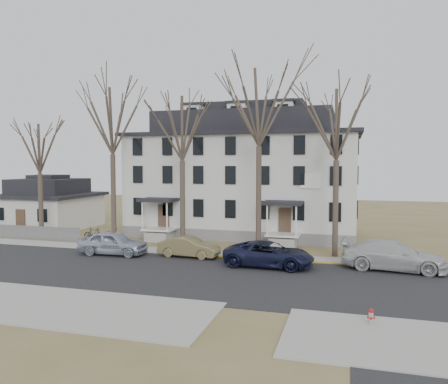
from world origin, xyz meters
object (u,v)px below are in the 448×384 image
(tree_center, at_px, (259,101))
(car_silver, at_px, (113,243))
(boarding_house, at_px, (244,176))
(car_navy, at_px, (269,255))
(small_house, at_px, (49,206))
(car_white, at_px, (393,256))
(fire_hydrant, at_px, (371,317))
(tree_far_left, at_px, (112,116))
(tree_bungalow, at_px, (39,145))
(car_tan, at_px, (189,247))
(bicycle_left, at_px, (111,234))
(bicycle_right, at_px, (94,234))
(tree_mid_left, at_px, (182,124))
(tree_mid_right, at_px, (337,119))

(tree_center, relative_size, car_silver, 2.97)
(boarding_house, bearing_deg, car_navy, -70.12)
(small_house, distance_m, car_white, 33.44)
(fire_hydrant, bearing_deg, tree_center, 118.73)
(tree_far_left, xyz_separation_m, car_silver, (2.23, -3.99, -9.50))
(tree_bungalow, relative_size, car_tan, 2.53)
(bicycle_left, xyz_separation_m, bicycle_right, (-1.21, -0.78, 0.06))
(small_house, bearing_deg, fire_hydrant, -32.80)
(boarding_house, bearing_deg, tree_bungalow, -152.99)
(boarding_house, height_order, bicycle_left, boarding_house)
(car_white, distance_m, bicycle_right, 23.95)
(small_house, bearing_deg, tree_far_left, -29.39)
(boarding_house, relative_size, small_house, 2.39)
(boarding_house, height_order, small_house, boarding_house)
(tree_mid_left, height_order, tree_center, tree_center)
(tree_bungalow, relative_size, bicycle_right, 6.16)
(small_house, relative_size, car_silver, 1.76)
(small_house, bearing_deg, car_silver, -37.60)
(tree_center, height_order, car_tan, tree_center)
(tree_far_left, distance_m, tree_mid_right, 17.52)
(car_silver, xyz_separation_m, bicycle_left, (-3.54, 5.76, -0.38))
(tree_bungalow, relative_size, car_navy, 1.91)
(tree_far_left, distance_m, car_tan, 12.77)
(car_tan, bearing_deg, bicycle_left, 64.36)
(car_navy, relative_size, fire_hydrant, 7.77)
(tree_bungalow, relative_size, car_silver, 2.18)
(boarding_house, relative_size, bicycle_left, 11.70)
(car_navy, bearing_deg, car_white, -78.22)
(tree_mid_left, xyz_separation_m, car_white, (15.05, -3.26, -8.71))
(tree_mid_right, xyz_separation_m, car_white, (3.55, -3.26, -8.71))
(tree_center, bearing_deg, tree_mid_left, 180.00)
(tree_mid_right, distance_m, tree_bungalow, 24.54)
(tree_bungalow, distance_m, bicycle_right, 8.87)
(car_white, bearing_deg, small_house, 78.68)
(tree_center, bearing_deg, tree_mid_right, 0.00)
(tree_bungalow, bearing_deg, tree_center, 0.00)
(bicycle_right, bearing_deg, tree_mid_left, -105.13)
(boarding_house, relative_size, tree_far_left, 1.52)
(tree_mid_left, distance_m, car_silver, 10.34)
(tree_far_left, relative_size, tree_mid_right, 1.08)
(boarding_house, bearing_deg, tree_far_left, -137.82)
(car_navy, bearing_deg, tree_bungalow, 80.03)
(tree_mid_left, xyz_separation_m, fire_hydrant, (13.31, -13.33, -9.23))
(tree_mid_right, bearing_deg, car_tan, -161.72)
(car_white, bearing_deg, car_tan, 94.97)
(tree_mid_left, relative_size, tree_mid_right, 1.00)
(tree_far_left, height_order, car_tan, tree_far_left)
(tree_mid_right, relative_size, tree_bungalow, 1.18)
(car_tan, relative_size, car_white, 0.70)
(tree_far_left, distance_m, bicycle_left, 10.12)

